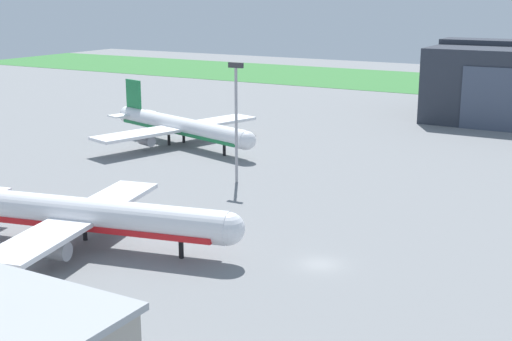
{
  "coord_description": "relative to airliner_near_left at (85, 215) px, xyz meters",
  "views": [
    {
      "loc": [
        28.92,
        -65.1,
        28.55
      ],
      "look_at": [
        -18.63,
        18.79,
        4.0
      ],
      "focal_mm": 49.16,
      "sensor_mm": 36.0,
      "label": 1
    }
  ],
  "objects": [
    {
      "name": "airliner_far_right",
      "position": [
        -23.26,
        51.17,
        -0.26
      ],
      "size": [
        38.52,
        36.1,
        11.22
      ],
      "color": "white",
      "rests_on": "ground_plane"
    },
    {
      "name": "apron_light_mast",
      "position": [
        0.39,
        32.83,
        7.04
      ],
      "size": [
        2.4,
        0.5,
        18.47
      ],
      "color": "#99999E",
      "rests_on": "ground_plane"
    },
    {
      "name": "ground_plane",
      "position": [
        25.67,
        8.39,
        -3.82
      ],
      "size": [
        440.0,
        440.0,
        0.0
      ],
      "primitive_type": "plane",
      "color": "slate"
    },
    {
      "name": "airliner_near_left",
      "position": [
        0.0,
        0.0,
        0.0
      ],
      "size": [
        37.17,
        30.8,
        12.31
      ],
      "color": "silver",
      "rests_on": "ground_plane"
    }
  ]
}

